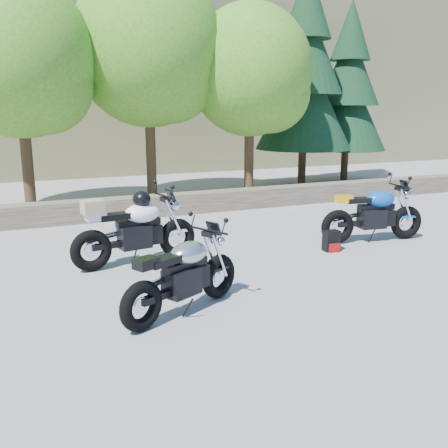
{
  "coord_description": "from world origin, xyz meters",
  "views": [
    {
      "loc": [
        -2.94,
        -6.26,
        2.59
      ],
      "look_at": [
        0.2,
        1.0,
        0.75
      ],
      "focal_mm": 40.0,
      "sensor_mm": 36.0,
      "label": 1
    }
  ],
  "objects_px": {
    "silver_bike": "(184,276)",
    "blue_bike": "(374,215)",
    "white_bike": "(135,229)",
    "backpack": "(331,241)"
  },
  "relations": [
    {
      "from": "white_bike",
      "to": "blue_bike",
      "type": "xyz_separation_m",
      "value": [
        4.68,
        -0.42,
        -0.07
      ]
    },
    {
      "from": "white_bike",
      "to": "silver_bike",
      "type": "bearing_deg",
      "value": -97.23
    },
    {
      "from": "white_bike",
      "to": "backpack",
      "type": "xyz_separation_m",
      "value": [
        3.52,
        -0.68,
        -0.42
      ]
    },
    {
      "from": "silver_bike",
      "to": "blue_bike",
      "type": "relative_size",
      "value": 0.86
    },
    {
      "from": "backpack",
      "to": "blue_bike",
      "type": "bearing_deg",
      "value": 16.04
    },
    {
      "from": "backpack",
      "to": "silver_bike",
      "type": "bearing_deg",
      "value": -151.22
    },
    {
      "from": "backpack",
      "to": "white_bike",
      "type": "bearing_deg",
      "value": 172.44
    },
    {
      "from": "white_bike",
      "to": "backpack",
      "type": "bearing_deg",
      "value": -19.93
    },
    {
      "from": "silver_bike",
      "to": "white_bike",
      "type": "relative_size",
      "value": 0.84
    },
    {
      "from": "silver_bike",
      "to": "backpack",
      "type": "bearing_deg",
      "value": -1.2
    }
  ]
}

